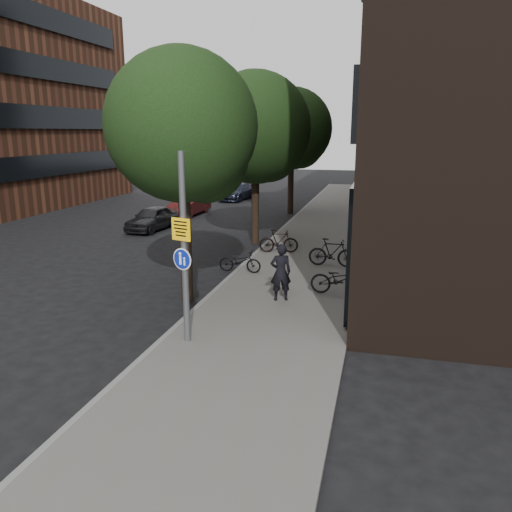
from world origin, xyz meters
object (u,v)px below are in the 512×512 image
(signpost, at_px, (184,249))
(parked_car_near, at_px, (152,218))
(parked_bike_facade_near, at_px, (341,279))
(pedestrian, at_px, (281,272))

(signpost, xyz_separation_m, parked_car_near, (-7.42, 13.40, -1.81))
(parked_bike_facade_near, xyz_separation_m, parked_car_near, (-10.76, 8.86, 0.02))
(signpost, distance_m, pedestrian, 4.17)
(signpost, height_order, parked_car_near, signpost)
(parked_bike_facade_near, bearing_deg, signpost, 143.54)
(parked_bike_facade_near, distance_m, parked_car_near, 13.94)
(parked_car_near, bearing_deg, signpost, -55.67)
(pedestrian, distance_m, parked_car_near, 13.36)
(pedestrian, relative_size, parked_car_near, 0.47)
(parked_bike_facade_near, bearing_deg, pedestrian, 119.46)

